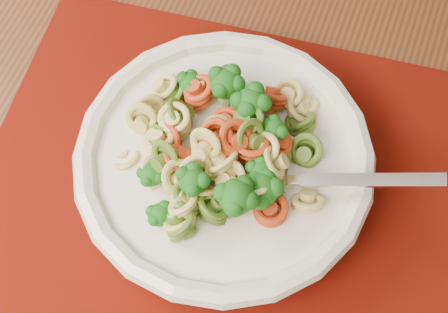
% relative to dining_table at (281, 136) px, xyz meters
% --- Properties ---
extents(dining_table, '(1.45, 0.97, 0.76)m').
position_rel_dining_table_xyz_m(dining_table, '(0.00, 0.00, 0.00)').
color(dining_table, '#5A2F19').
rests_on(dining_table, ground).
extents(placemat, '(0.47, 0.37, 0.00)m').
position_rel_dining_table_xyz_m(placemat, '(-0.02, -0.12, 0.10)').
color(placemat, '#5E0904').
rests_on(placemat, dining_table).
extents(pasta_bowl, '(0.26, 0.26, 0.05)m').
position_rel_dining_table_xyz_m(pasta_bowl, '(-0.03, -0.11, 0.13)').
color(pasta_bowl, white).
rests_on(pasta_bowl, placemat).
extents(pasta_broccoli_heap, '(0.22, 0.22, 0.06)m').
position_rel_dining_table_xyz_m(pasta_broccoli_heap, '(-0.03, -0.11, 0.15)').
color(pasta_broccoli_heap, '#F2DC77').
rests_on(pasta_broccoli_heap, pasta_bowl).
extents(fork, '(0.18, 0.05, 0.08)m').
position_rel_dining_table_xyz_m(fork, '(0.01, -0.12, 0.15)').
color(fork, silver).
rests_on(fork, pasta_bowl).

